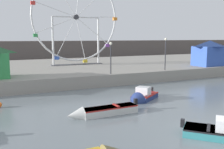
{
  "coord_description": "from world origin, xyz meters",
  "views": [
    {
      "loc": [
        -10.6,
        -9.32,
        5.17
      ],
      "look_at": [
        -1.75,
        9.12,
        2.22
      ],
      "focal_mm": 41.5,
      "sensor_mm": 36.0,
      "label": 1
    }
  ],
  "objects_px": {
    "motorboat_navy_blue": "(142,97)",
    "ferris_wheel_white_frame": "(76,19)",
    "carnival_booth_blue_tent": "(209,53)",
    "motorboat_pale_grey": "(100,111)",
    "promenade_lamp_near": "(111,53)",
    "promenade_lamp_far": "(165,49)"
  },
  "relations": [
    {
      "from": "ferris_wheel_white_frame",
      "to": "promenade_lamp_near",
      "type": "height_order",
      "value": "ferris_wheel_white_frame"
    },
    {
      "from": "carnival_booth_blue_tent",
      "to": "promenade_lamp_far",
      "type": "height_order",
      "value": "promenade_lamp_far"
    },
    {
      "from": "ferris_wheel_white_frame",
      "to": "promenade_lamp_near",
      "type": "xyz_separation_m",
      "value": [
        0.25,
        -10.93,
        -4.25
      ]
    },
    {
      "from": "carnival_booth_blue_tent",
      "to": "ferris_wheel_white_frame",
      "type": "bearing_deg",
      "value": 146.68
    },
    {
      "from": "promenade_lamp_far",
      "to": "motorboat_navy_blue",
      "type": "bearing_deg",
      "value": -136.68
    },
    {
      "from": "motorboat_pale_grey",
      "to": "promenade_lamp_near",
      "type": "xyz_separation_m",
      "value": [
        5.29,
        9.53,
        3.25
      ]
    },
    {
      "from": "ferris_wheel_white_frame",
      "to": "promenade_lamp_far",
      "type": "bearing_deg",
      "value": -54.36
    },
    {
      "from": "ferris_wheel_white_frame",
      "to": "promenade_lamp_far",
      "type": "relative_size",
      "value": 3.38
    },
    {
      "from": "motorboat_navy_blue",
      "to": "promenade_lamp_near",
      "type": "xyz_separation_m",
      "value": [
        0.59,
        7.22,
        3.22
      ]
    },
    {
      "from": "motorboat_pale_grey",
      "to": "carnival_booth_blue_tent",
      "type": "height_order",
      "value": "carnival_booth_blue_tent"
    },
    {
      "from": "motorboat_pale_grey",
      "to": "promenade_lamp_far",
      "type": "bearing_deg",
      "value": -143.32
    },
    {
      "from": "carnival_booth_blue_tent",
      "to": "motorboat_pale_grey",
      "type": "bearing_deg",
      "value": -155.74
    },
    {
      "from": "carnival_booth_blue_tent",
      "to": "promenade_lamp_near",
      "type": "relative_size",
      "value": 1.41
    },
    {
      "from": "motorboat_navy_blue",
      "to": "carnival_booth_blue_tent",
      "type": "relative_size",
      "value": 0.77
    },
    {
      "from": "motorboat_pale_grey",
      "to": "promenade_lamp_far",
      "type": "height_order",
      "value": "promenade_lamp_far"
    },
    {
      "from": "promenade_lamp_near",
      "to": "promenade_lamp_far",
      "type": "height_order",
      "value": "promenade_lamp_far"
    },
    {
      "from": "motorboat_navy_blue",
      "to": "carnival_booth_blue_tent",
      "type": "distance_m",
      "value": 18.96
    },
    {
      "from": "motorboat_navy_blue",
      "to": "promenade_lamp_far",
      "type": "xyz_separation_m",
      "value": [
        7.97,
        7.51,
        3.47
      ]
    },
    {
      "from": "motorboat_navy_blue",
      "to": "ferris_wheel_white_frame",
      "type": "distance_m",
      "value": 19.64
    },
    {
      "from": "motorboat_navy_blue",
      "to": "carnival_booth_blue_tent",
      "type": "height_order",
      "value": "carnival_booth_blue_tent"
    },
    {
      "from": "ferris_wheel_white_frame",
      "to": "carnival_booth_blue_tent",
      "type": "height_order",
      "value": "ferris_wheel_white_frame"
    },
    {
      "from": "carnival_booth_blue_tent",
      "to": "motorboat_navy_blue",
      "type": "bearing_deg",
      "value": -155.28
    }
  ]
}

